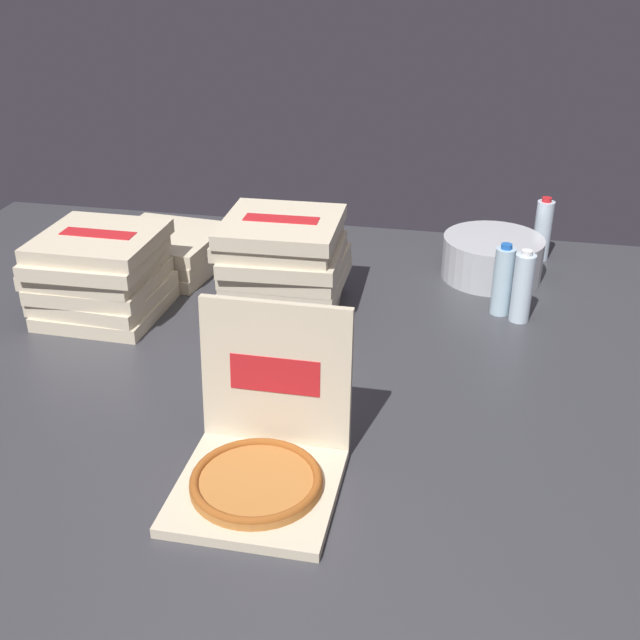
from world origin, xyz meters
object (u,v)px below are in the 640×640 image
Objects in this scene: pizza_stack_right_mid at (168,251)px; pizza_stack_right_near at (283,265)px; open_pizza_box at (262,452)px; water_bottle_0 at (503,281)px; water_bottle_1 at (522,287)px; pizza_stack_center_near at (101,274)px; ice_bucket at (492,257)px; water_bottle_2 at (543,230)px.

pizza_stack_right_near reaches higher than pizza_stack_right_mid.
open_pizza_box reaches higher than water_bottle_0.
water_bottle_1 is (1.21, -0.16, 0.05)m from pizza_stack_right_mid.
water_bottle_1 reaches higher than pizza_stack_right_mid.
open_pizza_box is at bearing -122.19° from water_bottle_1.
pizza_stack_right_mid is at bearing 153.86° from pizza_stack_right_near.
water_bottle_0 is (1.22, 0.25, -0.02)m from pizza_stack_center_near.
water_bottle_2 is at bearing 49.09° from ice_bucket.
water_bottle_1 is (0.09, -0.32, 0.04)m from ice_bucket.
ice_bucket is 0.28m from water_bottle_0.
ice_bucket is at bearing 68.51° from open_pizza_box.
water_bottle_2 is (0.17, 0.20, 0.04)m from ice_bucket.
open_pizza_box is 0.95× the size of pizza_stack_right_mid.
water_bottle_1 is at bearing 5.87° from pizza_stack_right_near.
pizza_stack_right_mid is 1.16m from water_bottle_0.
water_bottle_0 and water_bottle_1 have the same top height.
pizza_stack_right_mid is 1.74× the size of water_bottle_1.
water_bottle_1 and water_bottle_2 have the same top height.
open_pizza_box is at bearing -114.69° from water_bottle_2.
water_bottle_2 is at bearing 73.48° from water_bottle_0.
pizza_stack_center_near is (-0.07, -0.37, 0.07)m from pizza_stack_right_mid.
open_pizza_box is at bearing -111.49° from ice_bucket.
pizza_stack_right_near reaches higher than water_bottle_0.
pizza_stack_right_mid is at bearing 172.47° from water_bottle_1.
water_bottle_1 is 1.00× the size of water_bottle_2.
water_bottle_2 is (0.08, 0.52, 0.00)m from water_bottle_1.
water_bottle_0 is 0.50m from water_bottle_2.
ice_bucket is 1.47× the size of water_bottle_0.
ice_bucket is 1.47× the size of water_bottle_1.
water_bottle_1 is at bearing -74.10° from ice_bucket.
pizza_stack_right_mid is at bearing 120.74° from open_pizza_box.
water_bottle_1 is at bearing -7.53° from pizza_stack_right_mid.
pizza_stack_right_mid is 1.34m from water_bottle_2.
pizza_stack_center_near is 0.97× the size of pizza_stack_right_near.
water_bottle_0 is 1.00× the size of water_bottle_2.
open_pizza_box is 1.66× the size of water_bottle_1.
pizza_stack_center_near is 1.63× the size of water_bottle_1.
water_bottle_0 and water_bottle_2 have the same top height.
water_bottle_0 is (0.67, 0.11, -0.04)m from pizza_stack_right_near.
pizza_stack_center_near is 1.63× the size of water_bottle_0.
pizza_stack_right_near is (-0.16, 0.84, 0.08)m from open_pizza_box.
pizza_stack_right_mid is 1.74× the size of water_bottle_2.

